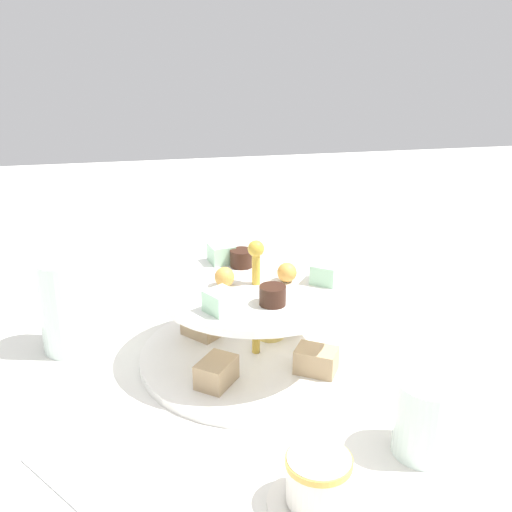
# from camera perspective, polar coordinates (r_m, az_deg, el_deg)

# --- Properties ---
(ground_plane) EXTENTS (2.40, 2.40, 0.00)m
(ground_plane) POSITION_cam_1_polar(r_m,az_deg,el_deg) (0.79, 0.00, -9.52)
(ground_plane) COLOR silver
(tiered_serving_stand) EXTENTS (0.29, 0.29, 0.16)m
(tiered_serving_stand) POSITION_cam_1_polar(r_m,az_deg,el_deg) (0.77, 0.01, -6.50)
(tiered_serving_stand) COLOR white
(tiered_serving_stand) RESTS_ON ground_plane
(water_glass_tall_right) EXTENTS (0.07, 0.07, 0.12)m
(water_glass_tall_right) POSITION_cam_1_polar(r_m,az_deg,el_deg) (0.82, -17.17, -4.38)
(water_glass_tall_right) COLOR silver
(water_glass_tall_right) RESTS_ON ground_plane
(water_glass_short_left) EXTENTS (0.06, 0.06, 0.08)m
(water_glass_short_left) POSITION_cam_1_polar(r_m,az_deg,el_deg) (0.64, 15.56, -14.21)
(water_glass_short_left) COLOR silver
(water_glass_short_left) RESTS_ON ground_plane
(teacup_with_saucer) EXTENTS (0.09, 0.09, 0.05)m
(teacup_with_saucer) POSITION_cam_1_polar(r_m,az_deg,el_deg) (0.57, 5.77, -20.16)
(teacup_with_saucer) COLOR white
(teacup_with_saucer) RESTS_ON ground_plane
(butter_knife_left) EXTENTS (0.06, 0.17, 0.00)m
(butter_knife_left) POSITION_cam_1_polar(r_m,az_deg,el_deg) (1.05, -0.89, -1.24)
(butter_knife_left) COLOR silver
(butter_knife_left) RESTS_ON ground_plane
(butter_knife_right) EXTENTS (0.14, 0.11, 0.00)m
(butter_knife_right) POSITION_cam_1_polar(r_m,az_deg,el_deg) (0.61, -16.43, -20.75)
(butter_knife_right) COLOR silver
(butter_knife_right) RESTS_ON ground_plane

